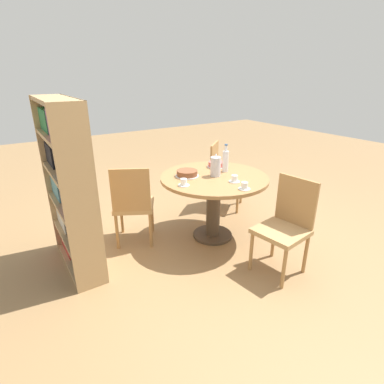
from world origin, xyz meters
TOP-DOWN VIEW (x-y plane):
  - ground_plane at (0.00, 0.00)m, footprint 14.00×14.00m
  - dining_table at (0.00, 0.00)m, footprint 1.18×1.18m
  - chair_a at (-0.87, -0.18)m, footprint 0.47×0.47m
  - chair_b at (0.62, -0.64)m, footprint 0.59×0.59m
  - chair_c at (0.36, 0.81)m, footprint 0.57×0.57m
  - bookshelf at (0.28, 1.43)m, footprint 0.92×0.28m
  - coffee_pot at (-0.01, -0.01)m, footprint 0.11×0.11m
  - water_bottle at (0.06, -0.20)m, footprint 0.07×0.07m
  - cake_main at (0.15, 0.26)m, footprint 0.25×0.25m
  - cake_second at (0.26, -0.22)m, footprint 0.22×0.22m
  - cup_a at (-0.08, 0.44)m, footprint 0.12×0.12m
  - cup_b at (-0.48, -0.00)m, footprint 0.12×0.12m
  - cup_c at (-0.27, -0.06)m, footprint 0.12×0.12m

SIDE VIEW (x-z plane):
  - ground_plane at x=0.00m, z-range 0.00..0.00m
  - chair_a at x=-0.87m, z-range 0.03..0.94m
  - chair_b at x=0.62m, z-range 0.03..0.94m
  - chair_c at x=0.36m, z-range 0.03..0.94m
  - dining_table at x=0.00m, z-range 0.21..0.96m
  - bookshelf at x=0.28m, z-range -0.04..1.57m
  - cup_a at x=-0.08m, z-range 0.74..0.81m
  - cup_b at x=-0.48m, z-range 0.74..0.81m
  - cup_c at x=-0.27m, z-range 0.74..0.81m
  - cake_second at x=0.26m, z-range 0.74..0.81m
  - cake_main at x=0.15m, z-range 0.75..0.81m
  - coffee_pot at x=-0.01m, z-range 0.74..0.98m
  - water_bottle at x=0.06m, z-range 0.72..1.03m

